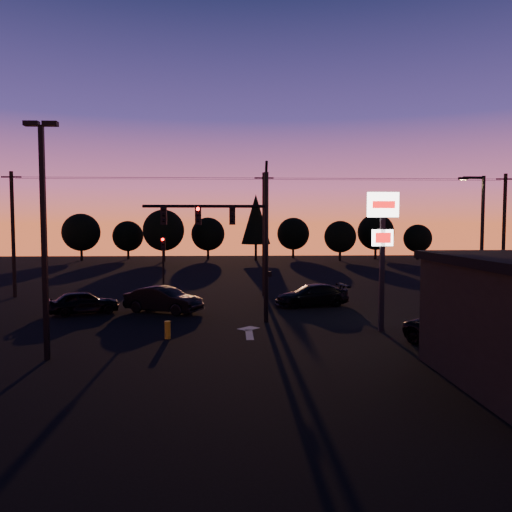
{
  "coord_description": "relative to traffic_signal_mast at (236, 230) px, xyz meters",
  "views": [
    {
      "loc": [
        -0.26,
        -22.43,
        5.28
      ],
      "look_at": [
        1.0,
        5.0,
        3.5
      ],
      "focal_mm": 35.0,
      "sensor_mm": 36.0,
      "label": 1
    }
  ],
  "objects": [
    {
      "name": "ground",
      "position": [
        0.1,
        -3.99,
        -4.94
      ],
      "size": [
        120.0,
        120.0,
        0.0
      ],
      "primitive_type": "plane",
      "color": "black",
      "rests_on": "ground"
    },
    {
      "name": "lane_arrow",
      "position": [
        0.6,
        -2.33,
        -4.93
      ],
      "size": [
        1.2,
        3.1,
        0.01
      ],
      "color": "beige",
      "rests_on": "ground"
    },
    {
      "name": "traffic_signal_mast",
      "position": [
        0.0,
        0.0,
        0.0
      ],
      "size": [
        6.79,
        0.52,
        8.58
      ],
      "color": "black",
      "rests_on": "ground"
    },
    {
      "name": "secondary_signal",
      "position": [
        -4.9,
        7.49,
        -2.07
      ],
      "size": [
        0.3,
        0.31,
        4.35
      ],
      "color": "black",
      "rests_on": "ground"
    },
    {
      "name": "parking_lot_light",
      "position": [
        -7.4,
        -6.99,
        0.33
      ],
      "size": [
        1.25,
        0.3,
        9.14
      ],
      "color": "black",
      "rests_on": "ground"
    },
    {
      "name": "pylon_sign",
      "position": [
        7.1,
        -2.49,
        -0.02
      ],
      "size": [
        1.5,
        0.28,
        6.8
      ],
      "color": "black",
      "rests_on": "ground"
    },
    {
      "name": "streetlight",
      "position": [
        14.01,
        1.51,
        -0.52
      ],
      "size": [
        1.55,
        0.35,
        8.0
      ],
      "color": "black",
      "rests_on": "ground"
    },
    {
      "name": "utility_pole_0",
      "position": [
        -15.9,
        10.01,
        -0.34
      ],
      "size": [
        1.4,
        0.26,
        9.0
      ],
      "color": "black",
      "rests_on": "ground"
    },
    {
      "name": "utility_pole_1",
      "position": [
        2.1,
        10.01,
        -0.34
      ],
      "size": [
        1.4,
        0.26,
        9.0
      ],
      "color": "black",
      "rests_on": "ground"
    },
    {
      "name": "utility_pole_2",
      "position": [
        20.1,
        10.01,
        -0.34
      ],
      "size": [
        1.4,
        0.26,
        9.0
      ],
      "color": "black",
      "rests_on": "ground"
    },
    {
      "name": "power_wires",
      "position": [
        2.1,
        10.01,
        3.63
      ],
      "size": [
        36.0,
        1.22,
        0.07
      ],
      "color": "black",
      "rests_on": "ground"
    },
    {
      "name": "bollard",
      "position": [
        -3.19,
        -3.62,
        -4.53
      ],
      "size": [
        0.27,
        0.27,
        0.81
      ],
      "primitive_type": "cylinder",
      "color": "#C19012",
      "rests_on": "ground"
    },
    {
      "name": "tree_0",
      "position": [
        -21.9,
        46.01,
        -0.88
      ],
      "size": [
        5.36,
        5.36,
        6.74
      ],
      "color": "black",
      "rests_on": "ground"
    },
    {
      "name": "tree_1",
      "position": [
        -15.9,
        49.01,
        -1.5
      ],
      "size": [
        4.54,
        4.54,
        5.71
      ],
      "color": "black",
      "rests_on": "ground"
    },
    {
      "name": "tree_2",
      "position": [
        -9.9,
        44.01,
        -0.57
      ],
      "size": [
        5.77,
        5.78,
        7.26
      ],
      "color": "black",
      "rests_on": "ground"
    },
    {
      "name": "tree_3",
      "position": [
        -3.9,
        48.01,
        -1.19
      ],
      "size": [
        4.95,
        4.95,
        6.22
      ],
      "color": "black",
      "rests_on": "ground"
    },
    {
      "name": "tree_4",
      "position": [
        3.1,
        45.01,
        0.99
      ],
      "size": [
        4.18,
        4.18,
        9.5
      ],
      "color": "black",
      "rests_on": "ground"
    },
    {
      "name": "tree_5",
      "position": [
        9.1,
        50.01,
        -1.19
      ],
      "size": [
        4.95,
        4.95,
        6.22
      ],
      "color": "black",
      "rests_on": "ground"
    },
    {
      "name": "tree_6",
      "position": [
        15.1,
        44.01,
        -1.5
      ],
      "size": [
        4.54,
        4.54,
        5.71
      ],
      "color": "black",
      "rests_on": "ground"
    },
    {
      "name": "tree_7",
      "position": [
        21.1,
        47.01,
        -0.88
      ],
      "size": [
        5.36,
        5.36,
        6.74
      ],
      "color": "black",
      "rests_on": "ground"
    },
    {
      "name": "tree_8",
      "position": [
        27.1,
        46.01,
        -1.82
      ],
      "size": [
        4.12,
        4.12,
        5.19
      ],
      "color": "black",
      "rests_on": "ground"
    },
    {
      "name": "car_left",
      "position": [
        -8.94,
        2.97,
        -4.25
      ],
      "size": [
        4.33,
        3.13,
        1.37
      ],
      "primitive_type": "imported",
      "rotation": [
        0.0,
        0.0,
        2.0
      ],
      "color": "black",
      "rests_on": "ground"
    },
    {
      "name": "car_mid",
      "position": [
        -4.33,
        3.21,
        -4.17
      ],
      "size": [
        4.92,
        3.45,
        1.54
      ],
      "primitive_type": "imported",
      "rotation": [
        0.0,
        0.0,
        1.14
      ],
      "color": "black",
      "rests_on": "ground"
    },
    {
      "name": "car_right",
      "position": [
        4.87,
        5.15,
        -4.24
      ],
      "size": [
        5.11,
        3.03,
        1.39
      ],
      "primitive_type": "imported",
      "rotation": [
        0.0,
        0.0,
        -1.33
      ],
      "color": "black",
      "rests_on": "ground"
    },
    {
      "name": "suv_parked",
      "position": [
        9.49,
        -6.03,
        -4.27
      ],
      "size": [
        4.5,
        5.23,
        1.33
      ],
      "primitive_type": "imported",
      "rotation": [
        0.0,
        0.0,
        0.59
      ],
      "color": "black",
      "rests_on": "ground"
    }
  ]
}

